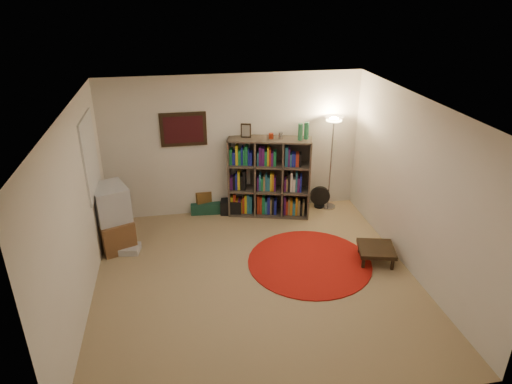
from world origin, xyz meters
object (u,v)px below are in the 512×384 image
floor_fan (320,197)px  tv_stand (113,218)px  bookshelf (268,178)px  suitcase (207,206)px  floor_lamp (333,133)px  side_table (376,249)px

floor_fan → tv_stand: tv_stand is taller
bookshelf → suitcase: (-1.08, 0.30, -0.60)m
tv_stand → floor_lamp: bearing=-10.9°
bookshelf → side_table: (1.29, -1.83, -0.49)m
tv_stand → suitcase: (1.55, 0.97, -0.40)m
floor_fan → suitcase: floor_fan is taller
tv_stand → side_table: (3.91, -1.17, -0.30)m
floor_lamp → suitcase: bearing=173.3°
tv_stand → floor_fan: bearing=-10.0°
floor_fan → tv_stand: size_ratio=0.40×
floor_lamp → floor_fan: (-0.15, 0.03, -1.24)m
floor_lamp → side_table: floor_lamp is taller
bookshelf → suitcase: bearing=179.3°
floor_lamp → floor_fan: 1.25m
suitcase → side_table: size_ratio=0.98×
floor_lamp → tv_stand: bearing=-169.5°
bookshelf → tv_stand: size_ratio=1.66×
tv_stand → side_table: size_ratio=1.62×
floor_lamp → suitcase: floor_lamp is taller
bookshelf → floor_lamp: bearing=17.1°
bookshelf → suitcase: size_ratio=2.74×
side_table → bookshelf: bearing=125.1°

